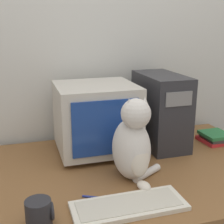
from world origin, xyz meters
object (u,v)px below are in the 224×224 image
at_px(cat, 133,145).
at_px(pen, 99,198).
at_px(computer_tower, 160,110).
at_px(keyboard, 129,206).
at_px(crt_monitor, 96,118).
at_px(book_stack, 215,137).
at_px(mug, 39,213).

distance_m(cat, pen, 0.27).
distance_m(computer_tower, keyboard, 0.72).
bearing_deg(pen, crt_monitor, 77.13).
relative_size(crt_monitor, computer_tower, 1.01).
relative_size(keyboard, book_stack, 2.48).
xyz_separation_m(keyboard, book_stack, (0.72, 0.50, 0.02)).
bearing_deg(book_stack, cat, -155.84).
bearing_deg(cat, mug, -159.68).
distance_m(keyboard, cat, 0.28).
relative_size(crt_monitor, pen, 3.16).
bearing_deg(book_stack, crt_monitor, 174.59).
height_order(cat, book_stack, cat).
relative_size(book_stack, mug, 1.82).
xyz_separation_m(book_stack, pen, (-0.82, -0.40, -0.02)).
relative_size(keyboard, cat, 1.14).
xyz_separation_m(computer_tower, pen, (-0.49, -0.47, -0.20)).
xyz_separation_m(computer_tower, cat, (-0.30, -0.36, -0.04)).
height_order(cat, pen, cat).
xyz_separation_m(cat, pen, (-0.19, -0.12, -0.16)).
distance_m(keyboard, mug, 0.34).
bearing_deg(cat, pen, -154.53).
height_order(pen, mug, mug).
bearing_deg(book_stack, mug, -154.46).
bearing_deg(mug, crt_monitor, 58.62).
height_order(crt_monitor, cat, cat).
height_order(cat, mug, cat).
relative_size(cat, pen, 2.95).
distance_m(computer_tower, cat, 0.47).
xyz_separation_m(computer_tower, keyboard, (-0.39, -0.57, -0.19)).
height_order(keyboard, cat, cat).
xyz_separation_m(keyboard, cat, (0.09, 0.22, 0.16)).
height_order(keyboard, pen, keyboard).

